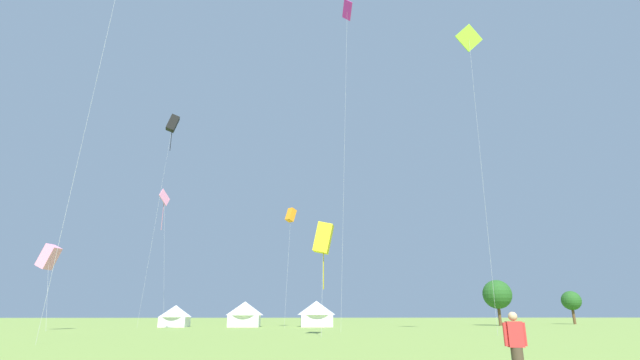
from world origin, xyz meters
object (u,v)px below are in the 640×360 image
object	(u,v)px
kite_pink_diamond	(164,200)
festival_tent_right	(245,313)
kite_pink_box	(49,257)
kite_magenta_diamond	(347,13)
kite_yellow_box	(323,238)
kite_orange_box	(291,215)
tree_distant_left	(497,294)
kite_black_box	(173,124)
tree_distant_right	(571,301)
person_spectator	(517,350)
festival_tent_center	(316,312)
kite_lime_diamond	(469,40)
festival_tent_left	(175,315)

from	to	relation	value
kite_pink_diamond	festival_tent_right	world-z (taller)	kite_pink_diamond
kite_pink_box	kite_pink_diamond	bearing A→B (deg)	45.89
kite_magenta_diamond	kite_yellow_box	bearing A→B (deg)	-111.36
kite_yellow_box	festival_tent_right	xyz separation A→B (m)	(-8.83, 25.47, -5.93)
kite_orange_box	tree_distant_left	xyz separation A→B (m)	(31.03, 8.63, -9.83)
kite_orange_box	kite_magenta_diamond	world-z (taller)	kite_magenta_diamond
kite_pink_box	kite_black_box	bearing A→B (deg)	45.64
tree_distant_right	tree_distant_left	bearing A→B (deg)	-153.69
person_spectator	kite_yellow_box	bearing A→B (deg)	96.63
kite_pink_box	tree_distant_right	distance (m)	77.68
kite_black_box	festival_tent_center	bearing A→B (deg)	9.67
person_spectator	kite_black_box	bearing A→B (deg)	115.70
kite_magenta_diamond	kite_yellow_box	xyz separation A→B (m)	(-3.67, -9.37, -29.74)
kite_pink_diamond	festival_tent_center	distance (m)	25.52
kite_yellow_box	kite_black_box	xyz separation A→B (m)	(-19.87, 21.95, 19.74)
kite_yellow_box	tree_distant_right	world-z (taller)	kite_yellow_box
kite_magenta_diamond	festival_tent_right	xyz separation A→B (m)	(-12.50, 16.10, -35.68)
kite_pink_box	festival_tent_center	distance (m)	32.65
kite_pink_diamond	kite_black_box	distance (m)	11.11
kite_black_box	kite_pink_box	bearing A→B (deg)	-134.36
kite_orange_box	kite_black_box	distance (m)	21.52
kite_lime_diamond	kite_black_box	distance (m)	40.59
kite_pink_box	festival_tent_center	xyz separation A→B (m)	(29.56, 12.63, -5.69)
festival_tent_left	kite_orange_box	bearing A→B (deg)	-16.15
kite_magenta_diamond	kite_black_box	bearing A→B (deg)	151.88
kite_lime_diamond	tree_distant_right	bearing A→B (deg)	51.00
kite_lime_diamond	kite_yellow_box	xyz separation A→B (m)	(-15.17, -1.51, -20.90)
person_spectator	festival_tent_center	xyz separation A→B (m)	(-2.18, 50.98, 1.01)
kite_pink_box	tree_distant_left	world-z (taller)	kite_pink_box
kite_black_box	tree_distant_right	bearing A→B (deg)	13.89
kite_yellow_box	festival_tent_left	world-z (taller)	kite_yellow_box
kite_orange_box	festival_tent_left	xyz separation A→B (m)	(-15.06, 4.36, -12.74)
kite_magenta_diamond	tree_distant_right	xyz separation A→B (m)	(40.98, 28.54, -33.70)
kite_yellow_box	festival_tent_left	size ratio (longest dim) A/B	2.14
person_spectator	tree_distant_left	xyz separation A→B (m)	(25.16, 55.25, 3.59)
tree_distant_left	person_spectator	bearing A→B (deg)	-114.48
kite_black_box	tree_distant_left	size ratio (longest dim) A/B	4.38
festival_tent_center	kite_orange_box	bearing A→B (deg)	-130.19
festival_tent_center	kite_black_box	bearing A→B (deg)	-170.33
kite_lime_diamond	festival_tent_center	size ratio (longest dim) A/B	5.89
kite_pink_box	person_spectator	world-z (taller)	kite_pink_box
kite_pink_box	kite_yellow_box	distance (m)	31.52
kite_pink_box	kite_yellow_box	bearing A→B (deg)	-24.04
kite_yellow_box	tree_distant_left	world-z (taller)	kite_yellow_box
kite_lime_diamond	kite_orange_box	world-z (taller)	kite_lime_diamond
kite_pink_diamond	tree_distant_right	size ratio (longest dim) A/B	3.33
kite_yellow_box	tree_distant_left	distance (m)	41.07
kite_orange_box	kite_magenta_diamond	bearing A→B (deg)	-60.77
kite_black_box	person_spectator	bearing A→B (deg)	-64.30
kite_black_box	festival_tent_right	bearing A→B (deg)	17.68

